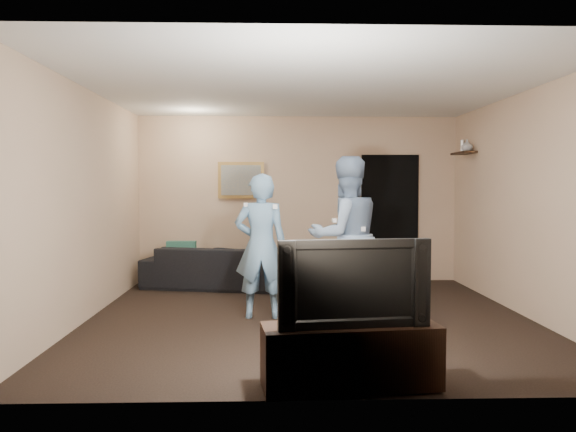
{
  "coord_description": "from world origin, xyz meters",
  "views": [
    {
      "loc": [
        -0.44,
        -6.35,
        1.5
      ],
      "look_at": [
        -0.23,
        0.3,
        1.15
      ],
      "focal_mm": 35.0,
      "sensor_mm": 36.0,
      "label": 1
    }
  ],
  "objects_px": {
    "tv_console": "(351,356)",
    "wii_player_left": "(261,246)",
    "sofa": "(216,267)",
    "wii_player_right": "(346,237)",
    "television": "(351,282)"
  },
  "relations": [
    {
      "from": "television",
      "to": "wii_player_left",
      "type": "height_order",
      "value": "wii_player_left"
    },
    {
      "from": "wii_player_left",
      "to": "wii_player_right",
      "type": "xyz_separation_m",
      "value": [
        0.98,
        0.05,
        0.1
      ]
    },
    {
      "from": "tv_console",
      "to": "wii_player_left",
      "type": "xyz_separation_m",
      "value": [
        -0.7,
        2.3,
        0.57
      ]
    },
    {
      "from": "wii_player_left",
      "to": "wii_player_right",
      "type": "distance_m",
      "value": 0.98
    },
    {
      "from": "sofa",
      "to": "wii_player_left",
      "type": "distance_m",
      "value": 2.12
    },
    {
      "from": "tv_console",
      "to": "wii_player_left",
      "type": "distance_m",
      "value": 2.47
    },
    {
      "from": "sofa",
      "to": "wii_player_right",
      "type": "relative_size",
      "value": 1.15
    },
    {
      "from": "sofa",
      "to": "tv_console",
      "type": "xyz_separation_m",
      "value": [
        1.4,
        -4.24,
        -0.06
      ]
    },
    {
      "from": "sofa",
      "to": "television",
      "type": "distance_m",
      "value": 4.49
    },
    {
      "from": "wii_player_left",
      "to": "wii_player_right",
      "type": "bearing_deg",
      "value": 3.16
    },
    {
      "from": "tv_console",
      "to": "television",
      "type": "bearing_deg",
      "value": 0.0
    },
    {
      "from": "tv_console",
      "to": "wii_player_left",
      "type": "relative_size",
      "value": 0.79
    },
    {
      "from": "tv_console",
      "to": "wii_player_left",
      "type": "height_order",
      "value": "wii_player_left"
    },
    {
      "from": "wii_player_right",
      "to": "wii_player_left",
      "type": "bearing_deg",
      "value": -176.84
    },
    {
      "from": "sofa",
      "to": "wii_player_left",
      "type": "bearing_deg",
      "value": 121.17
    }
  ]
}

